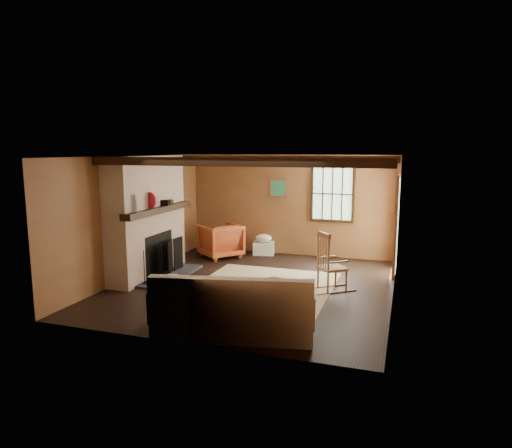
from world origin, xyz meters
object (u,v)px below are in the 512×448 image
at_px(rocking_chair, 330,266).
at_px(sofa, 235,311).
at_px(laundry_basket, 264,248).
at_px(armchair, 220,241).
at_px(fireplace, 148,221).

xyz_separation_m(rocking_chair, sofa, (-0.93, -2.35, -0.14)).
height_order(laundry_basket, armchair, armchair).
distance_m(fireplace, armchair, 2.15).
xyz_separation_m(sofa, armchair, (-1.95, 4.11, 0.08)).
xyz_separation_m(laundry_basket, armchair, (-0.88, -0.61, 0.25)).
bearing_deg(rocking_chair, sofa, 119.70).
xyz_separation_m(fireplace, armchair, (0.76, 1.89, -0.70)).
relative_size(laundry_basket, armchair, 0.57).
bearing_deg(armchair, rocking_chair, 97.66).
distance_m(fireplace, laundry_basket, 3.13).
relative_size(sofa, laundry_basket, 4.70).
xyz_separation_m(rocking_chair, laundry_basket, (-2.00, 2.37, -0.31)).
bearing_deg(laundry_basket, rocking_chair, -49.86).
height_order(rocking_chair, sofa, rocking_chair).
bearing_deg(fireplace, rocking_chair, 2.05).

